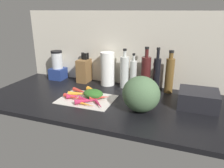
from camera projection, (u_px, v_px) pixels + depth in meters
ground_plane at (101, 100)px, 156.09cm from camera, size 170.00×80.00×3.00cm
wall_back at (118, 48)px, 179.92cm from camera, size 170.00×3.00×60.00cm
cutting_board at (87, 99)px, 153.20cm from camera, size 38.45×28.75×0.80cm
carrot_0 at (74, 96)px, 152.87cm from camera, size 10.98×7.67×3.18cm
carrot_1 at (79, 94)px, 157.09cm from camera, size 15.75×8.51×3.56cm
carrot_2 at (86, 99)px, 148.87cm from camera, size 11.18×3.88×2.32cm
carrot_3 at (73, 97)px, 151.24cm from camera, size 17.00×6.33×3.02cm
carrot_4 at (98, 104)px, 141.48cm from camera, size 10.35×11.27×2.32cm
carrot_5 at (100, 97)px, 150.83cm from camera, size 14.54×9.86×3.24cm
carrot_6 at (81, 91)px, 162.43cm from camera, size 17.08×8.37×2.89cm
carrot_7 at (87, 101)px, 144.82cm from camera, size 15.46×12.42×3.58cm
carrot_8 at (94, 91)px, 161.96cm from camera, size 15.78×10.83×3.58cm
carrot_9 at (85, 104)px, 141.69cm from camera, size 14.55×4.70×2.00cm
carrot_greens_pile at (93, 94)px, 153.45cm from camera, size 14.53×11.18×6.15cm
winter_squash at (141, 94)px, 132.58cm from camera, size 23.50×21.30×22.72cm
knife_block at (85, 70)px, 189.43cm from camera, size 9.42×15.24×25.25cm
blender_appliance at (58, 67)px, 195.56cm from camera, size 12.76×12.76×26.12cm
paper_towel_roll at (107, 69)px, 179.30cm from camera, size 11.57×11.57×27.83cm
bottle_0 at (124, 72)px, 173.23cm from camera, size 7.02×7.02×31.90cm
bottle_1 at (133, 74)px, 171.52cm from camera, size 5.34×5.34×28.67cm
bottle_2 at (146, 73)px, 167.90cm from camera, size 7.45×7.45×34.21cm
bottle_3 at (157, 74)px, 165.55cm from camera, size 5.44×5.44×34.08cm
bottle_4 at (170, 75)px, 162.36cm from camera, size 6.43×6.43×32.57cm
dish_rack at (198, 99)px, 140.25cm from camera, size 24.69×21.93×11.14cm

